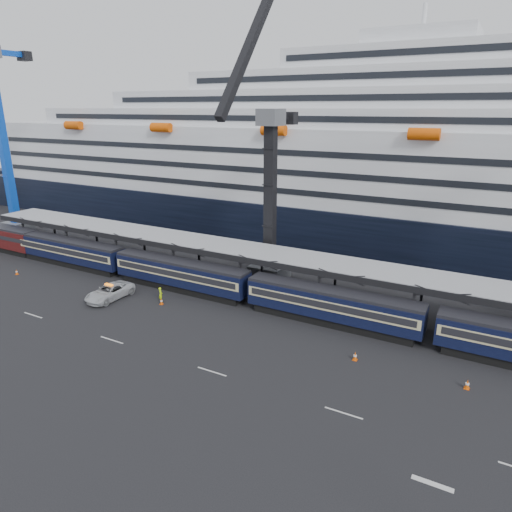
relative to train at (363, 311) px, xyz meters
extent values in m
plane|color=black|center=(4.65, -10.00, -2.20)|extent=(260.00, 260.00, 0.00)
cube|color=beige|center=(-33.35, -14.00, -2.19)|extent=(3.00, 0.15, 0.02)
cube|color=beige|center=(-21.35, -14.00, -2.19)|extent=(3.00, 0.15, 0.02)
cube|color=beige|center=(-9.35, -14.00, -2.19)|extent=(3.00, 0.15, 0.02)
cube|color=beige|center=(2.65, -14.00, -2.19)|extent=(3.00, 0.15, 0.02)
cube|color=beige|center=(9.65, -18.00, -2.19)|extent=(2.50, 0.40, 0.02)
cube|color=black|center=(-43.35, 0.00, -1.75)|extent=(17.48, 2.40, 0.90)
cube|color=black|center=(-43.35, 0.00, 0.05)|extent=(19.00, 2.80, 2.70)
cube|color=#C7BE8D|center=(-43.35, 0.00, 0.35)|extent=(18.62, 2.92, 1.05)
cube|color=black|center=(-43.35, 0.00, 0.40)|extent=(17.86, 2.98, 0.70)
cube|color=black|center=(-43.35, 0.00, 1.55)|extent=(19.00, 2.50, 0.35)
cube|color=black|center=(-23.35, 0.00, -1.75)|extent=(17.48, 2.40, 0.90)
cube|color=black|center=(-23.35, 0.00, 0.05)|extent=(19.00, 2.80, 2.70)
cube|color=#C7BE8D|center=(-23.35, 0.00, 0.35)|extent=(18.62, 2.92, 1.05)
cube|color=black|center=(-23.35, 0.00, 0.40)|extent=(17.86, 2.98, 0.70)
cube|color=black|center=(-23.35, 0.00, 1.55)|extent=(19.00, 2.50, 0.35)
cube|color=black|center=(-3.35, 0.00, -1.75)|extent=(17.48, 2.40, 0.90)
cube|color=black|center=(-3.35, 0.00, 0.05)|extent=(19.00, 2.80, 2.70)
cube|color=#C7BE8D|center=(-3.35, 0.00, 0.35)|extent=(18.62, 2.92, 1.05)
cube|color=black|center=(-3.35, 0.00, 0.40)|extent=(17.86, 2.98, 0.70)
cube|color=black|center=(-3.35, 0.00, 1.55)|extent=(19.00, 2.50, 0.35)
cube|color=black|center=(-59.35, 0.00, -1.75)|extent=(14.00, 2.50, 0.90)
cube|color=#360E0C|center=(-59.35, 0.00, 0.10)|extent=(15.00, 2.90, 2.90)
cube|color=black|center=(-59.35, 0.00, 1.70)|extent=(15.00, 2.60, 0.30)
cube|color=black|center=(-59.35, 0.00, 0.50)|extent=(15.10, 3.00, 0.60)
cube|color=gray|center=(4.65, 4.00, 3.20)|extent=(130.00, 6.00, 0.25)
cube|color=black|center=(4.65, 1.00, 2.90)|extent=(130.00, 0.25, 0.70)
cube|color=black|center=(4.65, 7.00, 2.90)|extent=(130.00, 0.25, 0.70)
cube|color=black|center=(-55.35, 1.20, 0.50)|extent=(0.25, 0.25, 5.40)
cube|color=black|center=(-55.35, 6.80, 0.50)|extent=(0.25, 0.25, 5.40)
cube|color=black|center=(-45.35, 1.20, 0.50)|extent=(0.25, 0.25, 5.40)
cube|color=black|center=(-45.35, 6.80, 0.50)|extent=(0.25, 0.25, 5.40)
cube|color=black|center=(-35.35, 1.20, 0.50)|extent=(0.25, 0.25, 5.40)
cube|color=black|center=(-35.35, 6.80, 0.50)|extent=(0.25, 0.25, 5.40)
cube|color=black|center=(-25.35, 1.20, 0.50)|extent=(0.25, 0.25, 5.40)
cube|color=black|center=(-25.35, 6.80, 0.50)|extent=(0.25, 0.25, 5.40)
cube|color=black|center=(-15.35, 1.20, 0.50)|extent=(0.25, 0.25, 5.40)
cube|color=black|center=(-15.35, 6.80, 0.50)|extent=(0.25, 0.25, 5.40)
cube|color=black|center=(-5.35, 1.20, 0.50)|extent=(0.25, 0.25, 5.40)
cube|color=black|center=(-5.35, 6.80, 0.50)|extent=(0.25, 0.25, 5.40)
cube|color=black|center=(4.65, 1.20, 0.50)|extent=(0.25, 0.25, 5.40)
cube|color=black|center=(4.65, 6.80, 0.50)|extent=(0.25, 0.25, 5.40)
cube|color=black|center=(4.65, 36.00, 1.30)|extent=(200.00, 28.00, 7.00)
cube|color=black|center=(-101.35, 36.00, 1.30)|extent=(16.17, 18.35, 7.00)
cube|color=silver|center=(4.65, 36.00, 10.80)|extent=(190.00, 26.88, 12.00)
cube|color=silver|center=(4.65, 36.00, 18.30)|extent=(160.00, 24.64, 3.00)
cube|color=black|center=(4.65, 23.63, 18.30)|extent=(153.60, 0.12, 0.90)
cube|color=silver|center=(4.65, 36.00, 21.30)|extent=(124.00, 21.84, 3.00)
cube|color=black|center=(4.65, 25.03, 21.30)|extent=(119.04, 0.12, 0.90)
cube|color=silver|center=(4.65, 36.00, 24.30)|extent=(90.00, 19.04, 3.00)
cube|color=black|center=(4.65, 26.43, 24.30)|extent=(86.40, 0.12, 0.90)
cube|color=silver|center=(4.65, 36.00, 27.30)|extent=(56.00, 16.24, 3.00)
cube|color=black|center=(4.65, 27.83, 27.30)|extent=(53.76, 0.12, 0.90)
cube|color=silver|center=(-3.35, 36.00, 29.80)|extent=(16.00, 12.00, 2.50)
cylinder|color=#E05007|center=(-65.35, 21.96, 16.60)|extent=(4.00, 1.60, 1.60)
cylinder|color=#E05007|center=(-43.35, 21.96, 16.60)|extent=(4.00, 1.60, 1.60)
cylinder|color=#E05007|center=(-21.35, 21.96, 16.60)|extent=(4.00, 1.60, 1.60)
cylinder|color=#E05007|center=(0.65, 21.96, 16.60)|extent=(4.00, 1.60, 1.60)
cube|color=#4F5257|center=(-67.35, 8.00, -1.20)|extent=(4.50, 4.50, 2.00)
cube|color=blue|center=(-67.35, 8.00, 13.80)|extent=(1.30, 1.30, 28.00)
cube|color=blue|center=(-67.35, 11.36, 28.80)|extent=(0.90, 6.72, 0.90)
cube|color=black|center=(-67.35, 14.72, 28.60)|extent=(2.20, 1.60, 1.60)
cube|color=#4F5257|center=(-15.35, 9.00, -1.20)|extent=(4.50, 4.50, 2.00)
cube|color=black|center=(-15.35, 9.00, 8.80)|extent=(1.30, 1.30, 18.00)
cube|color=#4F5257|center=(-15.35, 9.00, 18.80)|extent=(2.60, 3.20, 2.00)
cube|color=black|center=(-15.35, 3.21, 25.69)|extent=(0.90, 12.26, 14.37)
cube|color=black|center=(-15.35, 11.52, 18.80)|extent=(0.90, 5.04, 0.90)
cube|color=black|center=(-15.35, 14.04, 18.60)|extent=(2.20, 1.60, 1.60)
imported|color=#ADB0B5|center=(-29.20, -6.47, -1.32)|extent=(3.14, 6.42, 1.76)
imported|color=#C9FF0D|center=(-23.23, -4.17, -1.30)|extent=(0.78, 0.76, 1.81)
cube|color=#E05007|center=(-46.95, -6.46, -2.18)|extent=(0.38, 0.38, 0.04)
cone|color=#E05007|center=(-46.95, -6.46, -1.80)|extent=(0.32, 0.32, 0.72)
cylinder|color=white|center=(-46.95, -6.46, -1.80)|extent=(0.27, 0.27, 0.12)
cube|color=#E05007|center=(-31.00, -3.72, -2.18)|extent=(0.41, 0.41, 0.04)
cone|color=#E05007|center=(-31.00, -3.72, -1.77)|extent=(0.35, 0.35, 0.78)
cylinder|color=white|center=(-31.00, -3.72, -1.77)|extent=(0.29, 0.29, 0.13)
cube|color=#E05007|center=(-22.65, -4.79, -2.18)|extent=(0.40, 0.40, 0.04)
cone|color=#E05007|center=(-22.65, -4.79, -1.78)|extent=(0.34, 0.34, 0.77)
cylinder|color=white|center=(-22.65, -4.79, -1.78)|extent=(0.29, 0.29, 0.13)
cube|color=#E05007|center=(1.14, -6.10, -2.18)|extent=(0.43, 0.43, 0.05)
cone|color=#E05007|center=(1.14, -6.10, -1.75)|extent=(0.36, 0.36, 0.81)
cylinder|color=white|center=(1.14, -6.10, -1.75)|extent=(0.30, 0.30, 0.14)
cube|color=#E05007|center=(10.59, -6.07, -2.18)|extent=(0.44, 0.44, 0.05)
cone|color=#E05007|center=(10.59, -6.07, -1.74)|extent=(0.37, 0.37, 0.83)
cylinder|color=white|center=(10.59, -6.07, -1.74)|extent=(0.31, 0.31, 0.14)
camera|label=1|loc=(10.75, -42.88, 19.91)|focal=32.00mm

